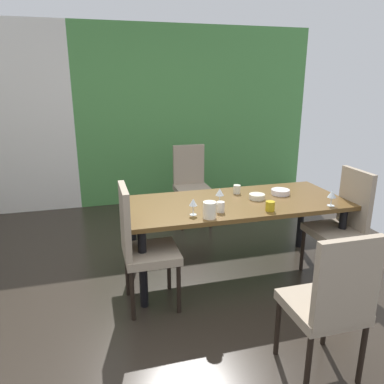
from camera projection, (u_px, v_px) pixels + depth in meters
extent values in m
cube|color=#2B241D|center=(176.00, 304.00, 3.23)|extent=(5.65, 5.89, 0.02)
cube|color=#4A8944|center=(196.00, 116.00, 5.78)|extent=(3.62, 0.10, 2.62)
cube|color=brown|center=(236.00, 203.00, 3.55)|extent=(2.10, 0.90, 0.04)
cylinder|color=black|center=(133.00, 236.00, 3.74)|extent=(0.07, 0.07, 0.71)
cylinder|color=black|center=(301.00, 218.00, 4.23)|extent=(0.07, 0.07, 0.71)
cylinder|color=black|center=(143.00, 268.00, 3.09)|extent=(0.07, 0.07, 0.71)
cylinder|color=black|center=(340.00, 243.00, 3.58)|extent=(0.07, 0.07, 0.71)
cube|color=gray|center=(321.00, 307.00, 2.38)|extent=(0.44, 0.44, 0.07)
cube|color=gray|center=(347.00, 284.00, 2.11)|extent=(0.42, 0.05, 0.56)
cylinder|color=black|center=(278.00, 327.00, 2.58)|extent=(0.04, 0.04, 0.43)
cylinder|color=black|center=(326.00, 318.00, 2.67)|extent=(0.04, 0.04, 0.43)
cylinder|color=black|center=(308.00, 366.00, 2.23)|extent=(0.04, 0.04, 0.43)
cylinder|color=black|center=(362.00, 354.00, 2.32)|extent=(0.04, 0.04, 0.43)
cube|color=gray|center=(151.00, 254.00, 3.10)|extent=(0.44, 0.44, 0.07)
cube|color=gray|center=(125.00, 223.00, 2.96)|extent=(0.05, 0.42, 0.59)
cylinder|color=black|center=(169.00, 267.00, 3.40)|extent=(0.04, 0.04, 0.43)
cylinder|color=black|center=(179.00, 289.00, 3.05)|extent=(0.04, 0.04, 0.43)
cylinder|color=black|center=(127.00, 273.00, 3.30)|extent=(0.04, 0.04, 0.43)
cylinder|color=black|center=(132.00, 296.00, 2.95)|extent=(0.04, 0.04, 0.43)
cube|color=gray|center=(193.00, 190.00, 4.88)|extent=(0.44, 0.44, 0.07)
cube|color=gray|center=(189.00, 166.00, 4.98)|extent=(0.42, 0.05, 0.56)
cylinder|color=black|center=(211.00, 212.00, 4.82)|extent=(0.04, 0.04, 0.43)
cylinder|color=black|center=(182.00, 214.00, 4.73)|extent=(0.04, 0.04, 0.43)
cylinder|color=black|center=(202.00, 203.00, 5.18)|extent=(0.04, 0.04, 0.43)
cylinder|color=black|center=(175.00, 205.00, 5.08)|extent=(0.04, 0.04, 0.43)
cube|color=gray|center=(333.00, 232.00, 3.55)|extent=(0.44, 0.44, 0.07)
cube|color=gray|center=(355.00, 201.00, 3.51)|extent=(0.05, 0.42, 0.59)
cylinder|color=black|center=(325.00, 267.00, 3.39)|extent=(0.04, 0.04, 0.43)
cylinder|color=black|center=(303.00, 250.00, 3.74)|extent=(0.04, 0.04, 0.43)
cylinder|color=black|center=(361.00, 262.00, 3.49)|extent=(0.04, 0.04, 0.43)
cylinder|color=black|center=(335.00, 245.00, 3.84)|extent=(0.04, 0.04, 0.43)
cylinder|color=silver|center=(331.00, 206.00, 3.41)|extent=(0.07, 0.07, 0.00)
cylinder|color=silver|center=(331.00, 201.00, 3.40)|extent=(0.01, 0.01, 0.08)
cone|color=silver|center=(332.00, 194.00, 3.38)|extent=(0.08, 0.08, 0.07)
cylinder|color=silver|center=(219.00, 203.00, 3.49)|extent=(0.07, 0.07, 0.00)
cylinder|color=silver|center=(220.00, 199.00, 3.47)|extent=(0.01, 0.01, 0.07)
cone|color=silver|center=(220.00, 192.00, 3.45)|extent=(0.08, 0.08, 0.07)
cylinder|color=silver|center=(193.00, 215.00, 3.19)|extent=(0.06, 0.06, 0.00)
cylinder|color=silver|center=(193.00, 210.00, 3.17)|extent=(0.01, 0.01, 0.08)
cone|color=silver|center=(193.00, 202.00, 3.15)|extent=(0.07, 0.07, 0.06)
cylinder|color=silver|center=(280.00, 192.00, 3.75)|extent=(0.18, 0.18, 0.05)
cylinder|color=beige|center=(257.00, 197.00, 3.60)|extent=(0.15, 0.15, 0.05)
cylinder|color=#B89818|center=(270.00, 206.00, 3.27)|extent=(0.08, 0.08, 0.09)
cylinder|color=beige|center=(237.00, 189.00, 3.78)|extent=(0.07, 0.07, 0.09)
cylinder|color=silver|center=(221.00, 207.00, 3.25)|extent=(0.07, 0.07, 0.09)
cylinder|color=#F6EACE|center=(210.00, 210.00, 3.10)|extent=(0.11, 0.11, 0.14)
cone|color=#F6EACE|center=(215.00, 203.00, 3.09)|extent=(0.04, 0.04, 0.03)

